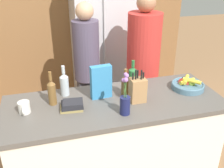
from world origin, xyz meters
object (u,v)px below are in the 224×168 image
knife_block (138,90)px  coffee_mug (24,108)px  person_at_sink (87,66)px  bottle_wine (133,76)px  person_in_blue (143,63)px  bottle_oil (52,92)px  fruit_bowl (188,85)px  book_stack (72,105)px  flower_vase (125,101)px  bottle_water (64,84)px  bottle_vinegar (125,85)px  cereal_box (101,82)px  refrigerator (103,41)px

knife_block → coffee_mug: size_ratio=2.21×
knife_block → person_at_sink: 0.93m
bottle_wine → person_in_blue: 0.53m
bottle_oil → fruit_bowl: bearing=-2.1°
knife_block → book_stack: size_ratio=1.48×
knife_block → bottle_oil: bottle_oil is taller
flower_vase → bottle_wine: bearing=64.0°
flower_vase → bottle_water: (-0.41, 0.43, -0.00)m
knife_block → bottle_oil: bearing=168.7°
flower_vase → coffee_mug: flower_vase is taller
fruit_bowl → coffee_mug: 1.42m
coffee_mug → bottle_wine: size_ratio=0.52×
bottle_wine → bottle_water: bottle_water is taller
flower_vase → bottle_water: bearing=133.4°
bottle_water → person_at_sink: 0.70m
bottle_vinegar → bottle_water: size_ratio=0.89×
book_stack → bottle_water: bottle_water is taller
bottle_oil → person_in_blue: size_ratio=0.17×
bottle_water → cereal_box: bearing=-23.3°
coffee_mug → book_stack: (0.36, -0.04, -0.01)m
flower_vase → fruit_bowl: bearing=20.4°
cereal_box → bottle_oil: size_ratio=1.01×
coffee_mug → refrigerator: bearing=55.6°
cereal_box → bottle_wine: cereal_box is taller
fruit_bowl → bottle_water: (-1.09, 0.18, 0.07)m
cereal_box → book_stack: cereal_box is taller
cereal_box → person_in_blue: (0.61, 0.59, -0.12)m
knife_block → coffee_mug: (-0.90, 0.06, -0.06)m
cereal_box → person_at_sink: person_at_sink is taller
refrigerator → cereal_box: size_ratio=7.02×
refrigerator → bottle_wine: bearing=-90.5°
flower_vase → book_stack: 0.42m
book_stack → person_at_sink: 0.91m
flower_vase → cereal_box: size_ratio=1.18×
person_at_sink → person_in_blue: person_in_blue is taller
cereal_box → book_stack: 0.32m
bottle_wine → person_at_sink: size_ratio=0.15×
flower_vase → person_at_sink: bearing=95.5°
bottle_water → coffee_mug: bearing=-147.6°
coffee_mug → fruit_bowl: bearing=1.4°
coffee_mug → person_at_sink: size_ratio=0.08×
book_stack → bottle_wine: (0.60, 0.27, 0.06)m
bottle_wine → bottle_water: (-0.63, -0.02, 0.01)m
cereal_box → bottle_water: (-0.29, 0.13, -0.04)m
book_stack → cereal_box: bearing=25.6°
bottle_oil → person_in_blue: (1.02, 0.59, -0.09)m
refrigerator → person_at_sink: (-0.33, -0.59, -0.09)m
refrigerator → book_stack: size_ratio=10.58×
refrigerator → fruit_bowl: (0.45, -1.39, -0.04)m
flower_vase → bottle_water: 0.59m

